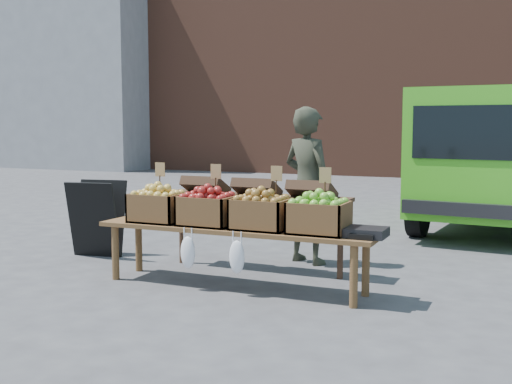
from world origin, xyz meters
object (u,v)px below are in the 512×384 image
at_px(back_table, 257,221).
at_px(weighing_scale, 366,232).
at_px(crate_red_apples, 261,214).
at_px(crate_russet_pears, 208,211).
at_px(delivery_van, 504,161).
at_px(display_bench, 234,257).
at_px(crate_green_apples, 319,218).
at_px(crate_golden_apples, 158,208).
at_px(chalkboard_sign, 97,218).
at_px(vendor, 308,186).

height_order(back_table, weighing_scale, back_table).
bearing_deg(crate_red_apples, crate_russet_pears, 180.00).
bearing_deg(delivery_van, weighing_scale, -94.86).
bearing_deg(crate_russet_pears, display_bench, 0.00).
bearing_deg(delivery_van, crate_red_apples, -105.79).
distance_m(crate_red_apples, crate_green_apples, 0.55).
height_order(crate_red_apples, weighing_scale, crate_red_apples).
bearing_deg(display_bench, delivery_van, 66.24).
relative_size(back_table, crate_red_apples, 4.20).
height_order(delivery_van, crate_golden_apples, delivery_van).
relative_size(delivery_van, crate_golden_apples, 8.81).
relative_size(back_table, display_bench, 0.78).
bearing_deg(chalkboard_sign, delivery_van, 34.43).
bearing_deg(vendor, crate_russet_pears, 88.77).
xyz_separation_m(delivery_van, back_table, (-2.17, -4.01, -0.47)).
height_order(chalkboard_sign, display_bench, chalkboard_sign).
bearing_deg(weighing_scale, crate_red_apples, 180.00).
height_order(chalkboard_sign, crate_russet_pears, chalkboard_sign).
bearing_deg(crate_russet_pears, back_table, 75.53).
height_order(crate_golden_apples, weighing_scale, crate_golden_apples).
distance_m(crate_golden_apples, crate_red_apples, 1.10).
xyz_separation_m(crate_russet_pears, weighing_scale, (1.52, 0.00, -0.10)).
relative_size(crate_red_apples, weighing_scale, 1.47).
height_order(crate_russet_pears, weighing_scale, crate_russet_pears).
distance_m(delivery_van, display_bench, 5.22).
distance_m(delivery_van, crate_red_apples, 5.07).
height_order(chalkboard_sign, crate_green_apples, chalkboard_sign).
height_order(crate_golden_apples, crate_russet_pears, same).
xyz_separation_m(display_bench, crate_red_apples, (0.28, 0.00, 0.42)).
height_order(vendor, back_table, vendor).
xyz_separation_m(crate_golden_apples, crate_russet_pears, (0.55, 0.00, 0.00)).
bearing_deg(crate_russet_pears, crate_green_apples, 0.00).
bearing_deg(vendor, chalkboard_sign, 37.08).
bearing_deg(display_bench, weighing_scale, 0.00).
height_order(vendor, weighing_scale, vendor).
bearing_deg(vendor, weighing_scale, 148.79).
relative_size(delivery_van, crate_green_apples, 8.81).
bearing_deg(crate_green_apples, chalkboard_sign, 167.51).
relative_size(crate_golden_apples, crate_red_apples, 1.00).
xyz_separation_m(chalkboard_sign, crate_red_apples, (2.35, -0.64, 0.27)).
height_order(back_table, display_bench, back_table).
xyz_separation_m(crate_golden_apples, weighing_scale, (2.08, 0.00, -0.10)).
bearing_deg(vendor, display_bench, 99.85).
bearing_deg(crate_red_apples, vendor, 90.35).
bearing_deg(crate_red_apples, chalkboard_sign, 164.71).
distance_m(delivery_van, weighing_scale, 4.82).
bearing_deg(weighing_scale, crate_russet_pears, 180.00).
bearing_deg(crate_red_apples, display_bench, 180.00).
height_order(delivery_van, crate_red_apples, delivery_van).
distance_m(back_table, weighing_scale, 1.52).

